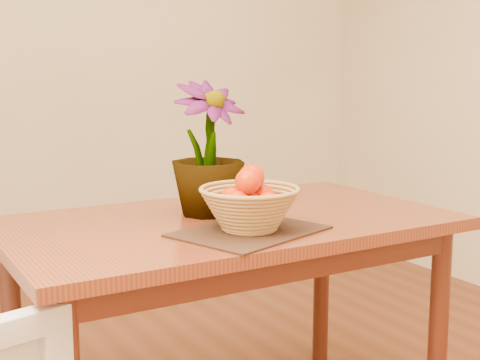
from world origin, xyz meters
TOP-DOWN VIEW (x-y plane):
  - wall_back at (0.00, 2.25)m, footprint 4.00×0.02m
  - table at (0.00, 0.30)m, footprint 1.40×0.80m
  - placemat at (-0.04, 0.10)m, footprint 0.48×0.42m
  - wicker_basket at (-0.04, 0.10)m, footprint 0.29×0.29m
  - orange_pile at (-0.04, 0.10)m, footprint 0.19×0.19m
  - potted_plant at (-0.03, 0.38)m, footprint 0.28×0.28m

SIDE VIEW (x-z plane):
  - table at x=0.00m, z-range 0.29..1.04m
  - placemat at x=-0.04m, z-range 0.75..0.76m
  - wicker_basket at x=-0.04m, z-range 0.76..0.87m
  - orange_pile at x=-0.04m, z-range 0.79..0.93m
  - potted_plant at x=-0.03m, z-range 0.75..1.18m
  - wall_back at x=0.00m, z-range 0.00..2.70m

